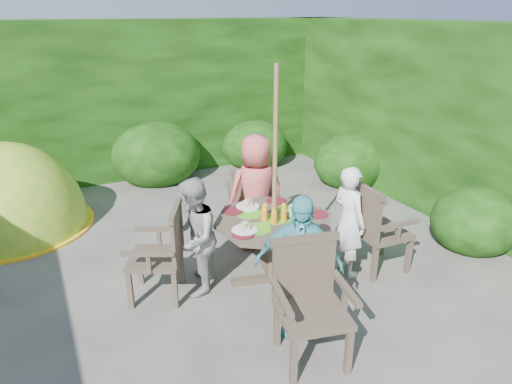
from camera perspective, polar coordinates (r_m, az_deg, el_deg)
name	(u,v)px	position (r m, az deg, el deg)	size (l,w,h in m)	color
ground	(190,291)	(4.74, -8.25, -12.11)	(60.00, 60.00, 0.00)	#47443F
hedge_enclosure	(146,139)	(5.42, -13.57, 6.44)	(9.00, 9.00, 2.50)	black
patio_table	(274,229)	(4.57, 2.30, -4.63)	(1.47, 1.47, 0.85)	#3B3026
parasol_pole	(275,182)	(4.37, 2.35, 1.30)	(0.04, 0.04, 2.20)	brown
garden_chair_right	(375,227)	(4.97, 14.63, -4.23)	(0.54, 0.60, 0.95)	#3B3026
garden_chair_left	(163,252)	(4.48, -11.57, -7.31)	(0.67, 0.70, 0.91)	#3B3026
garden_chair_back	(250,200)	(5.60, -0.72, -0.96)	(0.63, 0.59, 0.87)	#3B3026
garden_chair_front	(309,299)	(3.72, 6.69, -13.17)	(0.67, 0.62, 0.95)	#3B3026
child_right	(349,221)	(4.82, 11.49, -3.61)	(0.43, 0.28, 1.19)	white
child_left	(194,237)	(4.45, -7.79, -5.65)	(0.58, 0.45, 1.18)	#A3A19D
child_back	(256,192)	(5.25, 0.02, -0.01)	(0.67, 0.43, 1.36)	#CE5855
child_front	(299,266)	(3.88, 5.35, -9.17)	(0.75, 0.31, 1.28)	#4EAEB6
dome_tent	(15,228)	(6.70, -27.92, -4.00)	(2.37, 2.37, 2.26)	#65B422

